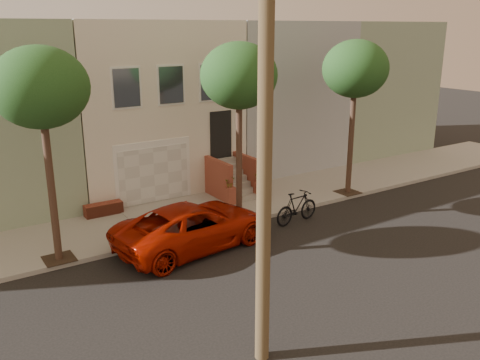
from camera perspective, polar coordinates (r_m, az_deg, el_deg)
ground at (r=15.56m, az=4.68°, el=-9.68°), size 90.00×90.00×0.00m
sidewalk at (r=19.67m, az=-4.85°, el=-3.66°), size 40.00×3.70×0.15m
house_row at (r=24.00m, az=-11.76°, el=8.56°), size 33.10×11.70×7.00m
tree_left at (r=15.28m, az=-21.34°, el=9.42°), size 2.70×2.57×6.30m
tree_mid at (r=17.78m, az=-0.11°, el=11.40°), size 2.70×2.57×6.30m
tree_right at (r=21.26m, az=12.72°, el=11.87°), size 2.70×2.57×6.30m
pickup_truck at (r=16.64m, az=-5.22°, el=-5.12°), size 5.54×3.09×1.46m
motorcycle at (r=18.76m, az=6.35°, el=-3.03°), size 2.03×0.76×1.19m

